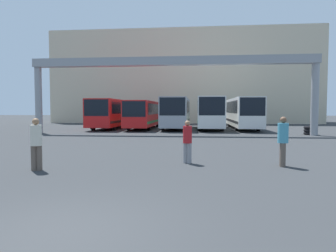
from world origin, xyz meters
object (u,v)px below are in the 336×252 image
Objects in this scene: bus_slot_3 at (210,111)px; pedestrian_mid_right at (187,141)px; pedestrian_near_left at (283,140)px; bus_slot_4 at (242,111)px; bus_slot_1 at (144,113)px; bus_slot_2 at (176,111)px; tire_stack at (310,130)px; pedestrian_far_center at (36,143)px; bus_slot_0 at (112,112)px.

pedestrian_mid_right is (-1.65, -20.90, -1.03)m from bus_slot_3.
pedestrian_near_left reaches higher than pedestrian_mid_right.
bus_slot_4 is 22.32m from pedestrian_mid_right.
bus_slot_2 is (3.58, -0.51, 0.18)m from bus_slot_1.
bus_slot_1 reaches higher than pedestrian_mid_right.
bus_slot_4 is 7.31× the size of pedestrian_mid_right.
bus_slot_3 is 10.33× the size of tire_stack.
tire_stack is (14.86, 16.08, -0.60)m from pedestrian_far_center.
bus_slot_2 reaches higher than pedestrian_mid_right.
pedestrian_near_left is at bearing -75.33° from bus_slot_2.
bus_slot_0 is 1.00× the size of bus_slot_2.
pedestrian_mid_right is 5.49m from pedestrian_far_center.
pedestrian_mid_right is (-5.24, -21.67, -1.00)m from bus_slot_4.
bus_slot_2 is 7.25m from bus_slot_4.
bus_slot_2 is at bearing -63.98° from pedestrian_mid_right.
pedestrian_near_left is (12.63, -20.87, -0.84)m from bus_slot_0.
tire_stack is at bearing -39.88° from bus_slot_3.
bus_slot_2 reaches higher than pedestrian_far_center.
tire_stack is (6.17, 14.47, -0.62)m from pedestrian_near_left.
bus_slot_2 is (7.17, 0.01, 0.08)m from bus_slot_0.
pedestrian_near_left is at bearing -84.92° from bus_slot_3.
bus_slot_1 is at bearing -147.48° from pedestrian_near_left.
bus_slot_3 is at bearing 140.12° from tire_stack.
pedestrian_mid_right is at bearing -124.43° from tire_stack.
bus_slot_2 is at bearing -155.74° from pedestrian_near_left.
bus_slot_3 reaches higher than bus_slot_2.
bus_slot_1 is 16.78m from tire_stack.
bus_slot_1 is at bearing -54.69° from pedestrian_mid_right.
bus_slot_3 is at bearing 1.76° from bus_slot_0.
bus_slot_4 is at bearing 3.09° from bus_slot_1.
bus_slot_3 is at bearing -167.80° from bus_slot_4.
bus_slot_2 is 5.58× the size of pedestrian_far_center.
bus_slot_2 reaches higher than bus_slot_1.
bus_slot_0 is 5.56× the size of pedestrian_far_center.
bus_slot_4 is at bearing -82.92° from pedestrian_mid_right.
bus_slot_0 is 22.51m from pedestrian_mid_right.
bus_slot_1 is 1.04× the size of bus_slot_3.
pedestrian_far_center is at bearing -113.77° from bus_slot_4.
bus_slot_2 is at bearing -174.89° from bus_slot_3.
bus_slot_0 is 6.00× the size of pedestrian_mid_right.
bus_slot_0 is 9.69× the size of tire_stack.
bus_slot_4 is 6.78× the size of pedestrian_far_center.
bus_slot_3 is at bearing -1.55° from bus_slot_1.
pedestrian_mid_right is 0.93× the size of pedestrian_far_center.
bus_slot_3 is at bearing -73.86° from pedestrian_mid_right.
pedestrian_mid_right is at bearing -103.59° from bus_slot_4.
pedestrian_near_left is at bearing -94.42° from bus_slot_4.
pedestrian_near_left is 15.74m from tire_stack.
bus_slot_0 is at bearing -98.98° from pedestrian_far_center.
pedestrian_near_left reaches higher than pedestrian_far_center.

